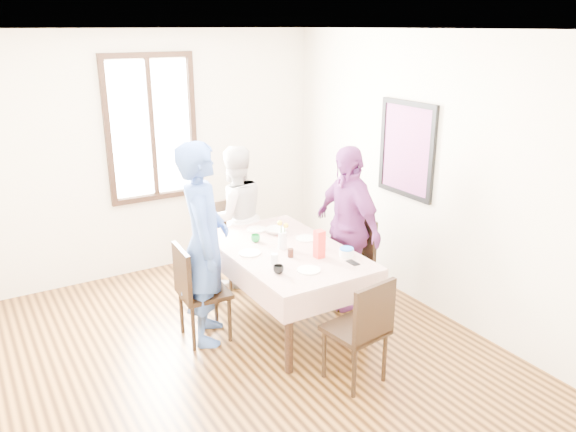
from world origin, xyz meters
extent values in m
plane|color=black|center=(0.00, 0.00, 0.00)|extent=(4.50, 4.50, 0.00)
plane|color=beige|center=(0.00, 2.25, 1.35)|extent=(4.00, 0.00, 4.00)
plane|color=beige|center=(2.00, 0.00, 1.35)|extent=(0.00, 4.50, 4.50)
cube|color=black|center=(0.00, 2.23, 1.65)|extent=(1.02, 0.06, 1.62)
cube|color=white|center=(0.00, 2.24, 1.65)|extent=(0.90, 0.02, 1.50)
cube|color=red|center=(1.98, 0.30, 1.55)|extent=(0.04, 0.76, 0.96)
cube|color=black|center=(0.57, 0.32, 0.38)|extent=(0.92, 1.57, 0.75)
cube|color=#4E0F04|center=(0.57, 0.32, 0.76)|extent=(1.04, 1.69, 0.01)
cube|color=black|center=(-0.19, 0.47, 0.46)|extent=(0.44, 0.44, 0.91)
cube|color=black|center=(1.34, 0.37, 0.46)|extent=(0.47, 0.47, 0.91)
cube|color=black|center=(0.57, 1.40, 0.46)|extent=(0.46, 0.46, 0.91)
cube|color=black|center=(0.57, -0.76, 0.46)|extent=(0.47, 0.47, 0.91)
imported|color=#324F95|center=(-0.17, 0.47, 0.91)|extent=(0.67, 0.79, 1.83)
imported|color=beige|center=(0.57, 1.38, 0.77)|extent=(0.77, 0.62, 1.54)
imported|color=#6F2C6D|center=(1.32, 0.37, 0.82)|extent=(0.41, 0.97, 1.65)
imported|color=black|center=(0.25, -0.11, 0.80)|extent=(0.09, 0.09, 0.07)
imported|color=red|center=(0.85, 0.19, 0.80)|extent=(0.10, 0.10, 0.08)
imported|color=#0C7226|center=(0.43, 0.63, 0.80)|extent=(0.11, 0.11, 0.07)
imported|color=white|center=(0.71, 0.74, 0.79)|extent=(0.27, 0.27, 0.05)
cube|color=red|center=(0.73, 0.00, 0.89)|extent=(0.08, 0.08, 0.25)
cylinder|color=white|center=(0.96, -0.10, 0.79)|extent=(0.13, 0.13, 0.06)
cylinder|color=black|center=(0.52, 0.13, 0.80)|extent=(0.05, 0.05, 0.08)
cylinder|color=silver|center=(0.32, 0.08, 0.81)|extent=(0.06, 0.06, 0.09)
cube|color=black|center=(0.91, -0.26, 0.77)|extent=(0.07, 0.13, 0.01)
cylinder|color=silver|center=(0.56, 0.35, 0.84)|extent=(0.08, 0.08, 0.16)
cylinder|color=white|center=(0.24, 0.39, 0.77)|extent=(0.20, 0.20, 0.01)
cylinder|color=white|center=(0.88, 0.44, 0.77)|extent=(0.20, 0.20, 0.01)
cylinder|color=white|center=(0.59, 0.92, 0.77)|extent=(0.20, 0.20, 0.01)
cylinder|color=white|center=(0.50, -0.20, 0.77)|extent=(0.20, 0.20, 0.01)
cylinder|color=blue|center=(0.96, -0.10, 0.83)|extent=(0.12, 0.12, 0.01)
camera|label=1|loc=(-1.92, -3.87, 2.73)|focal=35.43mm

